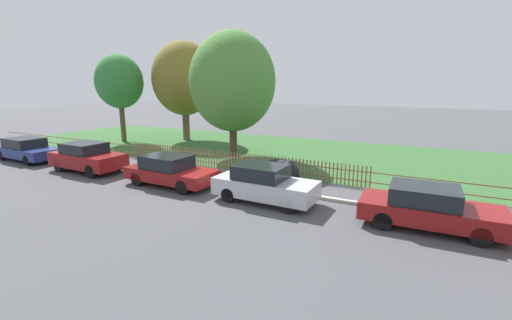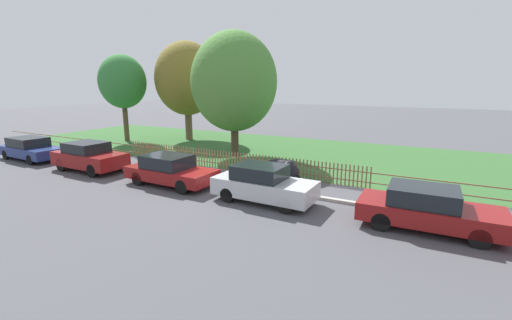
{
  "view_description": "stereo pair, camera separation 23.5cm",
  "coord_description": "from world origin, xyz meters",
  "px_view_note": "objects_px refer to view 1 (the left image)",
  "views": [
    {
      "loc": [
        9.26,
        -12.51,
        4.47
      ],
      "look_at": [
        2.36,
        0.85,
        1.1
      ],
      "focal_mm": 24.0,
      "sensor_mm": 36.0,
      "label": 1
    },
    {
      "loc": [
        9.47,
        -12.4,
        4.47
      ],
      "look_at": [
        2.36,
        0.85,
        1.1
      ],
      "focal_mm": 24.0,
      "sensor_mm": 36.0,
      "label": 2
    }
  ],
  "objects_px": {
    "tree_behind_motorcycle": "(184,79)",
    "tree_mid_park": "(232,82)",
    "parked_car_silver_hatchback": "(27,149)",
    "parked_car_black_saloon": "(87,157)",
    "covered_motorcycle": "(282,169)",
    "parked_car_white_van": "(428,207)",
    "tree_nearest_kerb": "(119,82)",
    "parked_car_red_compact": "(264,184)",
    "parked_car_navy_estate": "(170,170)"
  },
  "relations": [
    {
      "from": "parked_car_white_van",
      "to": "tree_behind_motorcycle",
      "type": "bearing_deg",
      "value": 148.27
    },
    {
      "from": "covered_motorcycle",
      "to": "tree_mid_park",
      "type": "height_order",
      "value": "tree_mid_park"
    },
    {
      "from": "parked_car_black_saloon",
      "to": "parked_car_red_compact",
      "type": "height_order",
      "value": "parked_car_black_saloon"
    },
    {
      "from": "parked_car_white_van",
      "to": "covered_motorcycle",
      "type": "bearing_deg",
      "value": 157.63
    },
    {
      "from": "parked_car_black_saloon",
      "to": "tree_mid_park",
      "type": "bearing_deg",
      "value": 55.42
    },
    {
      "from": "parked_car_white_van",
      "to": "parked_car_silver_hatchback",
      "type": "bearing_deg",
      "value": 178.66
    },
    {
      "from": "tree_mid_park",
      "to": "tree_nearest_kerb",
      "type": "bearing_deg",
      "value": 174.75
    },
    {
      "from": "parked_car_black_saloon",
      "to": "parked_car_red_compact",
      "type": "bearing_deg",
      "value": 0.82
    },
    {
      "from": "parked_car_silver_hatchback",
      "to": "parked_car_white_van",
      "type": "distance_m",
      "value": 21.37
    },
    {
      "from": "parked_car_white_van",
      "to": "tree_mid_park",
      "type": "distance_m",
      "value": 13.45
    },
    {
      "from": "parked_car_white_van",
      "to": "tree_mid_park",
      "type": "height_order",
      "value": "tree_mid_park"
    },
    {
      "from": "parked_car_white_van",
      "to": "tree_behind_motorcycle",
      "type": "height_order",
      "value": "tree_behind_motorcycle"
    },
    {
      "from": "parked_car_black_saloon",
      "to": "tree_mid_park",
      "type": "distance_m",
      "value": 9.07
    },
    {
      "from": "parked_car_silver_hatchback",
      "to": "tree_mid_park",
      "type": "bearing_deg",
      "value": 34.89
    },
    {
      "from": "parked_car_black_saloon",
      "to": "parked_car_white_van",
      "type": "relative_size",
      "value": 0.96
    },
    {
      "from": "parked_car_red_compact",
      "to": "tree_behind_motorcycle",
      "type": "bearing_deg",
      "value": 140.1
    },
    {
      "from": "parked_car_red_compact",
      "to": "parked_car_silver_hatchback",
      "type": "bearing_deg",
      "value": -179.35
    },
    {
      "from": "tree_nearest_kerb",
      "to": "parked_car_white_van",
      "type": "bearing_deg",
      "value": -19.17
    },
    {
      "from": "covered_motorcycle",
      "to": "tree_mid_park",
      "type": "distance_m",
      "value": 7.71
    },
    {
      "from": "parked_car_red_compact",
      "to": "parked_car_navy_estate",
      "type": "bearing_deg",
      "value": -179.33
    },
    {
      "from": "parked_car_black_saloon",
      "to": "parked_car_silver_hatchback",
      "type": "bearing_deg",
      "value": 179.82
    },
    {
      "from": "parked_car_black_saloon",
      "to": "parked_car_red_compact",
      "type": "distance_m",
      "value": 10.2
    },
    {
      "from": "parked_car_white_van",
      "to": "tree_behind_motorcycle",
      "type": "relative_size",
      "value": 0.55
    },
    {
      "from": "tree_mid_park",
      "to": "parked_car_silver_hatchback",
      "type": "bearing_deg",
      "value": -147.32
    },
    {
      "from": "parked_car_white_van",
      "to": "tree_behind_motorcycle",
      "type": "xyz_separation_m",
      "value": [
        -17.81,
        10.42,
        4.16
      ]
    },
    {
      "from": "tree_behind_motorcycle",
      "to": "parked_car_silver_hatchback",
      "type": "bearing_deg",
      "value": -108.83
    },
    {
      "from": "parked_car_navy_estate",
      "to": "tree_behind_motorcycle",
      "type": "xyz_separation_m",
      "value": [
        -7.46,
        10.52,
        4.15
      ]
    },
    {
      "from": "parked_car_white_van",
      "to": "tree_nearest_kerb",
      "type": "distance_m",
      "value": 23.39
    },
    {
      "from": "parked_car_silver_hatchback",
      "to": "covered_motorcycle",
      "type": "xyz_separation_m",
      "value": [
        15.41,
        2.31,
        0.03
      ]
    },
    {
      "from": "tree_behind_motorcycle",
      "to": "tree_mid_park",
      "type": "bearing_deg",
      "value": -29.64
    },
    {
      "from": "tree_nearest_kerb",
      "to": "tree_mid_park",
      "type": "height_order",
      "value": "tree_mid_park"
    },
    {
      "from": "parked_car_black_saloon",
      "to": "covered_motorcycle",
      "type": "relative_size",
      "value": 2.06
    },
    {
      "from": "tree_nearest_kerb",
      "to": "tree_mid_park",
      "type": "bearing_deg",
      "value": -5.25
    },
    {
      "from": "parked_car_navy_estate",
      "to": "covered_motorcycle",
      "type": "distance_m",
      "value": 5.0
    },
    {
      "from": "parked_car_black_saloon",
      "to": "tree_behind_motorcycle",
      "type": "bearing_deg",
      "value": 101.41
    },
    {
      "from": "tree_behind_motorcycle",
      "to": "covered_motorcycle",
      "type": "bearing_deg",
      "value": -34.47
    },
    {
      "from": "parked_car_black_saloon",
      "to": "tree_mid_park",
      "type": "relative_size",
      "value": 0.54
    },
    {
      "from": "parked_car_navy_estate",
      "to": "covered_motorcycle",
      "type": "bearing_deg",
      "value": 29.81
    },
    {
      "from": "tree_nearest_kerb",
      "to": "parked_car_red_compact",
      "type": "bearing_deg",
      "value": -25.55
    },
    {
      "from": "parked_car_black_saloon",
      "to": "tree_mid_park",
      "type": "xyz_separation_m",
      "value": [
        4.78,
        6.71,
        3.8
      ]
    },
    {
      "from": "parked_car_navy_estate",
      "to": "tree_behind_motorcycle",
      "type": "height_order",
      "value": "tree_behind_motorcycle"
    },
    {
      "from": "tree_behind_motorcycle",
      "to": "parked_car_white_van",
      "type": "bearing_deg",
      "value": -30.33
    },
    {
      "from": "parked_car_silver_hatchback",
      "to": "tree_behind_motorcycle",
      "type": "relative_size",
      "value": 0.58
    },
    {
      "from": "parked_car_white_van",
      "to": "parked_car_red_compact",
      "type": "bearing_deg",
      "value": 179.98
    },
    {
      "from": "parked_car_navy_estate",
      "to": "tree_mid_park",
      "type": "relative_size",
      "value": 0.56
    },
    {
      "from": "parked_car_black_saloon",
      "to": "parked_car_red_compact",
      "type": "relative_size",
      "value": 1.02
    },
    {
      "from": "tree_behind_motorcycle",
      "to": "tree_nearest_kerb",
      "type": "bearing_deg",
      "value": -144.31
    },
    {
      "from": "parked_car_silver_hatchback",
      "to": "parked_car_navy_estate",
      "type": "bearing_deg",
      "value": 1.78
    },
    {
      "from": "parked_car_silver_hatchback",
      "to": "tree_mid_park",
      "type": "relative_size",
      "value": 0.6
    },
    {
      "from": "parked_car_navy_estate",
      "to": "parked_car_red_compact",
      "type": "relative_size",
      "value": 1.06
    }
  ]
}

